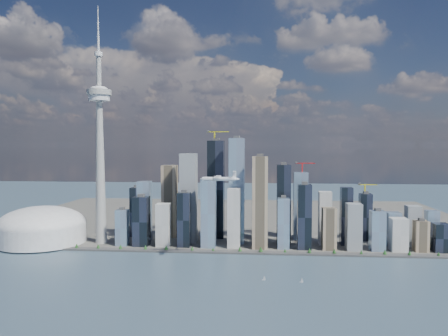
# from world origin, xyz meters

# --- Properties ---
(ground) EXTENTS (4000.00, 4000.00, 0.00)m
(ground) POSITION_xyz_m (0.00, 0.00, 0.00)
(ground) COLOR #385163
(ground) RESTS_ON ground
(seawall) EXTENTS (1100.00, 22.00, 4.00)m
(seawall) POSITION_xyz_m (0.00, 250.00, 2.00)
(seawall) COLOR #383838
(seawall) RESTS_ON ground
(land) EXTENTS (1400.00, 900.00, 3.00)m
(land) POSITION_xyz_m (0.00, 700.00, 1.50)
(land) COLOR #4C4C47
(land) RESTS_ON ground
(shoreline_trees) EXTENTS (960.53, 7.20, 8.80)m
(shoreline_trees) POSITION_xyz_m (0.00, 250.00, 8.78)
(shoreline_trees) COLOR #3F2D1E
(shoreline_trees) RESTS_ON seawall
(skyscraper_cluster) EXTENTS (736.00, 142.00, 267.12)m
(skyscraper_cluster) POSITION_xyz_m (59.62, 336.82, 83.09)
(skyscraper_cluster) COLOR black
(skyscraper_cluster) RESTS_ON land
(needle_tower) EXTENTS (56.00, 56.00, 550.50)m
(needle_tower) POSITION_xyz_m (-300.00, 310.00, 235.84)
(needle_tower) COLOR gray
(needle_tower) RESTS_ON land
(dome_stadium) EXTENTS (200.00, 200.00, 86.00)m
(dome_stadium) POSITION_xyz_m (-440.00, 300.00, 39.44)
(dome_stadium) COLOR silver
(dome_stadium) RESTS_ON land
(airplane) EXTENTS (78.62, 69.41, 19.21)m
(airplane) POSITION_xyz_m (-5.61, 169.40, 167.97)
(airplane) COLOR white
(airplane) RESTS_ON ground
(sailboat_west) EXTENTS (6.42, 3.06, 8.91)m
(sailboat_west) POSITION_xyz_m (145.50, 59.68, 2.86)
(sailboat_west) COLOR silver
(sailboat_west) RESTS_ON ground
(sailboat_east) EXTENTS (6.71, 2.89, 9.27)m
(sailboat_east) POSITION_xyz_m (81.85, 66.05, 2.97)
(sailboat_east) COLOR silver
(sailboat_east) RESTS_ON ground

